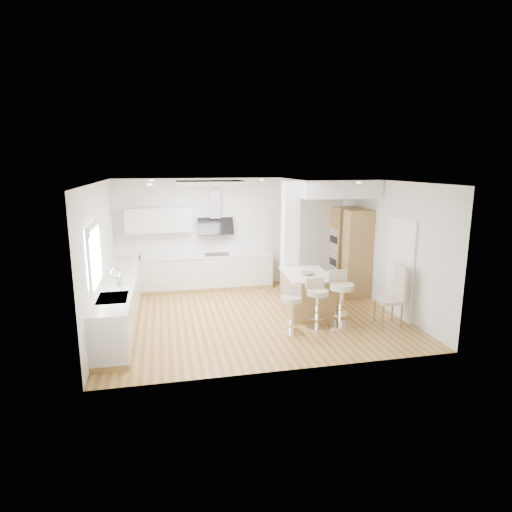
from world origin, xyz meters
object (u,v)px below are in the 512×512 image
object	(u,v)px
bar_stool_a	(291,307)
bar_stool_b	(317,301)
dining_chair	(394,292)
peninsula	(306,292)
bar_stool_c	(341,296)

from	to	relation	value
bar_stool_a	bar_stool_b	world-z (taller)	bar_stool_b
bar_stool_b	bar_stool_a	bearing A→B (deg)	-166.50
bar_stool_a	dining_chair	size ratio (longest dim) A/B	0.73
peninsula	bar_stool_b	size ratio (longest dim) A/B	1.52
dining_chair	peninsula	bearing A→B (deg)	147.19
bar_stool_b	dining_chair	distance (m)	1.56
bar_stool_c	dining_chair	bearing A→B (deg)	-17.46
bar_stool_a	peninsula	bearing A→B (deg)	80.10
bar_stool_a	dining_chair	distance (m)	2.12
bar_stool_c	bar_stool_a	bearing A→B (deg)	-179.33
peninsula	bar_stool_b	xyz separation A→B (m)	(-0.09, -0.92, 0.11)
bar_stool_a	bar_stool_b	distance (m)	0.58
bar_stool_a	bar_stool_c	distance (m)	1.08
peninsula	bar_stool_c	size ratio (longest dim) A/B	1.36
peninsula	bar_stool_b	world-z (taller)	bar_stool_b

